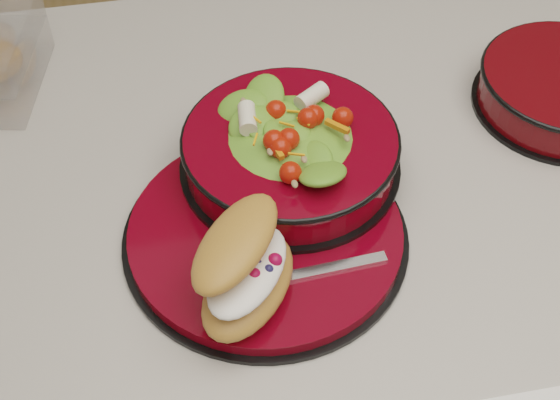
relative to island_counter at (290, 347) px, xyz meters
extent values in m
cube|color=white|center=(0.00, 0.00, -0.02)|extent=(1.16, 0.66, 0.86)
cube|color=#B1ADA2|center=(0.00, 0.00, 0.43)|extent=(1.24, 0.74, 0.04)
cylinder|color=black|center=(-0.05, -0.12, 0.45)|extent=(0.32, 0.32, 0.01)
cylinder|color=#64030D|center=(-0.05, -0.12, 0.46)|extent=(0.30, 0.30, 0.01)
torus|color=black|center=(-0.04, -0.13, 0.46)|extent=(0.17, 0.17, 0.01)
cylinder|color=black|center=(-0.01, -0.04, 0.47)|extent=(0.26, 0.26, 0.01)
cylinder|color=#64030D|center=(-0.01, -0.04, 0.49)|extent=(0.24, 0.24, 0.04)
torus|color=black|center=(-0.01, -0.04, 0.51)|extent=(0.25, 0.25, 0.01)
ellipsoid|color=#4C8726|center=(-0.01, -0.04, 0.51)|extent=(0.21, 0.21, 0.08)
sphere|color=red|center=(0.04, -0.04, 0.56)|extent=(0.02, 0.02, 0.02)
sphere|color=red|center=(0.02, 0.00, 0.56)|extent=(0.02, 0.02, 0.02)
sphere|color=red|center=(-0.01, 0.01, 0.56)|extent=(0.02, 0.02, 0.02)
sphere|color=red|center=(-0.05, 0.00, 0.56)|extent=(0.02, 0.02, 0.02)
sphere|color=red|center=(-0.06, -0.04, 0.56)|extent=(0.02, 0.02, 0.02)
sphere|color=red|center=(-0.05, -0.07, 0.56)|extent=(0.02, 0.02, 0.02)
sphere|color=red|center=(-0.01, -0.09, 0.56)|extent=(0.02, 0.02, 0.02)
sphere|color=red|center=(0.02, -0.07, 0.56)|extent=(0.02, 0.02, 0.02)
cylinder|color=silver|center=(0.02, 0.01, 0.56)|extent=(0.04, 0.04, 0.02)
cylinder|color=silver|center=(-0.06, -0.01, 0.56)|extent=(0.04, 0.04, 0.02)
cube|color=orange|center=(-0.03, -0.07, 0.56)|extent=(0.03, 0.03, 0.01)
cube|color=orange|center=(0.04, -0.05, 0.56)|extent=(0.03, 0.02, 0.01)
ellipsoid|color=#CB853E|center=(-0.09, -0.21, 0.48)|extent=(0.14, 0.16, 0.04)
ellipsoid|color=white|center=(-0.09, -0.21, 0.51)|extent=(0.12, 0.14, 0.02)
ellipsoid|color=#CB853E|center=(-0.09, -0.19, 0.53)|extent=(0.13, 0.15, 0.03)
sphere|color=#B10C31|center=(-0.11, -0.21, 0.51)|extent=(0.01, 0.01, 0.01)
sphere|color=#B10C31|center=(-0.08, -0.22, 0.51)|extent=(0.01, 0.01, 0.01)
sphere|color=#B10C31|center=(-0.06, -0.20, 0.51)|extent=(0.01, 0.01, 0.01)
sphere|color=#B10C31|center=(-0.10, -0.19, 0.51)|extent=(0.01, 0.01, 0.01)
sphere|color=#191947|center=(-0.09, -0.20, 0.51)|extent=(0.01, 0.01, 0.01)
sphere|color=#191947|center=(-0.07, -0.20, 0.51)|extent=(0.01, 0.01, 0.01)
sphere|color=#191947|center=(-0.09, -0.21, 0.51)|extent=(0.01, 0.01, 0.01)
sphere|color=#191947|center=(-0.07, -0.21, 0.51)|extent=(0.01, 0.01, 0.01)
cube|color=silver|center=(0.00, -0.19, 0.47)|extent=(0.13, 0.02, 0.00)
cube|color=silver|center=(-0.09, -0.19, 0.47)|extent=(0.04, 0.03, 0.00)
cylinder|color=black|center=(0.36, 0.03, 0.45)|extent=(0.23, 0.23, 0.01)
camera|label=1|loc=(-0.14, -0.65, 1.12)|focal=50.00mm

